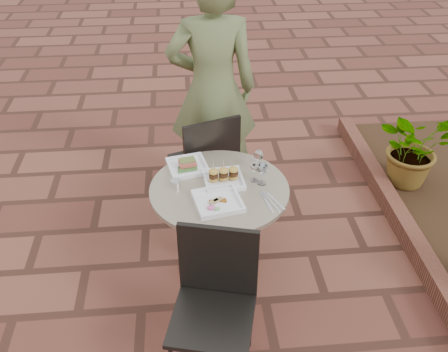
{
  "coord_description": "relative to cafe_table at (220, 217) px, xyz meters",
  "views": [
    {
      "loc": [
        -0.07,
        -2.66,
        2.64
      ],
      "look_at": [
        0.17,
        -0.09,
        0.82
      ],
      "focal_mm": 40.0,
      "sensor_mm": 36.0,
      "label": 1
    }
  ],
  "objects": [
    {
      "name": "steel_ramekin",
      "position": [
        -0.28,
        0.04,
        0.27
      ],
      "size": [
        0.06,
        0.06,
        0.05
      ],
      "primitive_type": "cylinder",
      "rotation": [
        0.0,
        0.0,
        0.0
      ],
      "color": "silver",
      "rests_on": "cafe_table"
    },
    {
      "name": "plate_tuna",
      "position": [
        -0.02,
        -0.16,
        0.26
      ],
      "size": [
        0.33,
        0.33,
        0.03
      ],
      "rotation": [
        0.0,
        0.0,
        0.2
      ],
      "color": "white",
      "rests_on": "cafe_table"
    },
    {
      "name": "chair_far",
      "position": [
        -0.04,
        0.62,
        0.07
      ],
      "size": [
        0.56,
        0.56,
        0.93
      ],
      "rotation": [
        0.0,
        0.0,
        3.47
      ],
      "color": "black",
      "rests_on": "ground"
    },
    {
      "name": "ground",
      "position": [
        -0.14,
        0.09,
        -0.48
      ],
      "size": [
        60.0,
        60.0,
        0.0
      ],
      "primitive_type": "plane",
      "color": "brown",
      "rests_on": "ground"
    },
    {
      "name": "cutlery_set",
      "position": [
        0.31,
        -0.18,
        0.25
      ],
      "size": [
        0.17,
        0.25,
        0.0
      ],
      "primitive_type": null,
      "rotation": [
        0.0,
        0.0,
        0.35
      ],
      "color": "silver",
      "rests_on": "cafe_table"
    },
    {
      "name": "planter_curb",
      "position": [
        1.46,
        0.39,
        -0.41
      ],
      "size": [
        0.12,
        3.0,
        0.15
      ],
      "primitive_type": "cube",
      "color": "brown",
      "rests_on": "ground"
    },
    {
      "name": "wine_glass_mid",
      "position": [
        0.24,
        0.06,
        0.35
      ],
      "size": [
        0.06,
        0.06,
        0.15
      ],
      "color": "white",
      "rests_on": "cafe_table"
    },
    {
      "name": "cafe_table",
      "position": [
        0.0,
        0.0,
        0.0
      ],
      "size": [
        0.9,
        0.9,
        0.73
      ],
      "color": "gray",
      "rests_on": "ground"
    },
    {
      "name": "plate_sliders",
      "position": [
        0.03,
        0.07,
        0.28
      ],
      "size": [
        0.27,
        0.27,
        0.16
      ],
      "rotation": [
        0.0,
        0.0,
        0.09
      ],
      "color": "white",
      "rests_on": "cafe_table"
    },
    {
      "name": "diner",
      "position": [
        0.03,
        0.96,
        0.48
      ],
      "size": [
        0.71,
        0.47,
        1.92
      ],
      "primitive_type": "imported",
      "rotation": [
        0.0,
        0.0,
        3.16
      ],
      "color": "#555F34",
      "rests_on": "ground"
    },
    {
      "name": "potted_plant_a",
      "position": [
        1.73,
        0.86,
        -0.07
      ],
      "size": [
        0.79,
        0.74,
        0.7
      ],
      "primitive_type": "imported",
      "rotation": [
        0.0,
        0.0,
        0.38
      ],
      "color": "#33662D",
      "rests_on": "mulch_bed"
    },
    {
      "name": "wine_glass_far",
      "position": [
        0.28,
        0.19,
        0.35
      ],
      "size": [
        0.06,
        0.06,
        0.15
      ],
      "color": "white",
      "rests_on": "cafe_table"
    },
    {
      "name": "plate_salmon",
      "position": [
        -0.2,
        0.24,
        0.27
      ],
      "size": [
        0.3,
        0.3,
        0.07
      ],
      "rotation": [
        0.0,
        0.0,
        0.21
      ],
      "color": "white",
      "rests_on": "cafe_table"
    },
    {
      "name": "wine_glass_right",
      "position": [
        0.28,
        0.02,
        0.36
      ],
      "size": [
        0.07,
        0.07,
        0.16
      ],
      "color": "white",
      "rests_on": "cafe_table"
    },
    {
      "name": "chair_near",
      "position": [
        -0.08,
        -0.72,
        0.07
      ],
      "size": [
        0.53,
        0.53,
        0.93
      ],
      "rotation": [
        0.0,
        0.0,
        -0.25
      ],
      "color": "black",
      "rests_on": "ground"
    }
  ]
}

